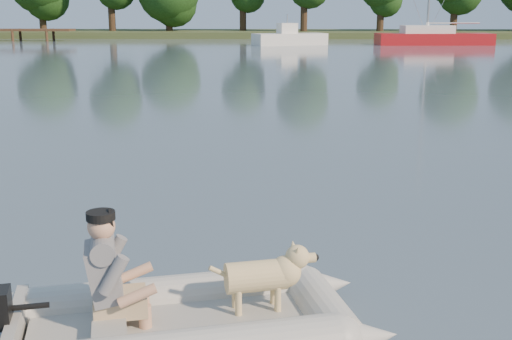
{
  "coord_description": "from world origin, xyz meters",
  "views": [
    {
      "loc": [
        0.52,
        -5.15,
        2.64
      ],
      "look_at": [
        0.34,
        2.41,
        0.75
      ],
      "focal_mm": 45.0,
      "sensor_mm": 36.0,
      "label": 1
    }
  ],
  "objects_px": {
    "man": "(106,268)",
    "dog": "(256,281)",
    "dinghy": "(187,283)",
    "sailboat": "(432,38)",
    "motorboat": "(290,30)"
  },
  "relations": [
    {
      "from": "man",
      "to": "dog",
      "type": "xyz_separation_m",
      "value": [
        1.16,
        0.29,
        -0.23
      ]
    },
    {
      "from": "dinghy",
      "to": "man",
      "type": "xyz_separation_m",
      "value": [
        -0.61,
        -0.11,
        0.17
      ]
    },
    {
      "from": "man",
      "to": "dog",
      "type": "relative_size",
      "value": 1.16
    },
    {
      "from": "dinghy",
      "to": "dog",
      "type": "height_order",
      "value": "dinghy"
    },
    {
      "from": "man",
      "to": "sailboat",
      "type": "height_order",
      "value": "sailboat"
    },
    {
      "from": "man",
      "to": "motorboat",
      "type": "relative_size",
      "value": 0.16
    },
    {
      "from": "dog",
      "to": "motorboat",
      "type": "height_order",
      "value": "motorboat"
    },
    {
      "from": "sailboat",
      "to": "dog",
      "type": "bearing_deg",
      "value": -108.23
    },
    {
      "from": "motorboat",
      "to": "sailboat",
      "type": "distance_m",
      "value": 11.23
    },
    {
      "from": "man",
      "to": "motorboat",
      "type": "distance_m",
      "value": 46.17
    },
    {
      "from": "man",
      "to": "sailboat",
      "type": "relative_size",
      "value": 0.08
    },
    {
      "from": "man",
      "to": "motorboat",
      "type": "height_order",
      "value": "motorboat"
    },
    {
      "from": "dinghy",
      "to": "sailboat",
      "type": "distance_m",
      "value": 48.58
    },
    {
      "from": "dog",
      "to": "sailboat",
      "type": "bearing_deg",
      "value": 60.51
    },
    {
      "from": "dog",
      "to": "motorboat",
      "type": "relative_size",
      "value": 0.14
    }
  ]
}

